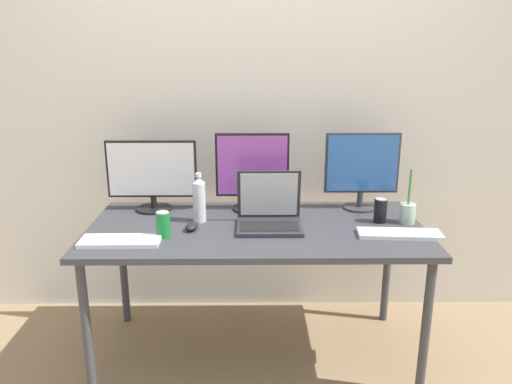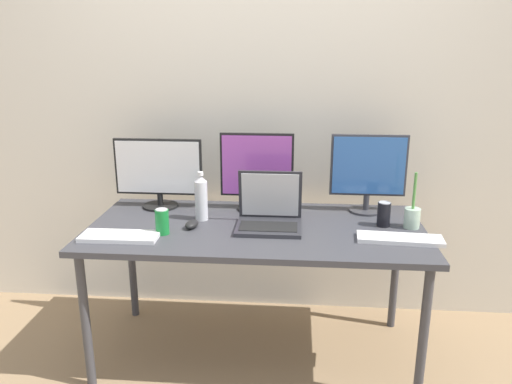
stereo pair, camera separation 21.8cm
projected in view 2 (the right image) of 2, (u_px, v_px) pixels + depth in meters
ground_plane at (256, 352)px, 2.74m from camera, size 16.00×16.00×0.00m
wall_back at (264, 102)px, 2.93m from camera, size 7.00×0.08×2.60m
work_desk at (256, 237)px, 2.55m from camera, size 1.69×0.81×0.74m
monitor_left at (159, 172)px, 2.77m from camera, size 0.49×0.20×0.39m
monitor_center at (257, 172)px, 2.72m from camera, size 0.40×0.22×0.43m
monitor_right at (368, 171)px, 2.68m from camera, size 0.41×0.18×0.43m
laptop_silver at (269, 214)px, 2.51m from camera, size 0.32×0.26×0.28m
keyboard_main at (120, 236)px, 2.36m from camera, size 0.37×0.15×0.02m
keyboard_aux at (400, 239)px, 2.33m from camera, size 0.40×0.15×0.02m
mouse_by_keyboard at (192, 224)px, 2.50m from camera, size 0.08×0.11×0.04m
water_bottle at (201, 198)px, 2.59m from camera, size 0.07×0.07×0.26m
soda_can_near_keyboard at (162, 222)px, 2.41m from camera, size 0.07×0.07×0.13m
soda_can_by_laptop at (384, 214)px, 2.51m from camera, size 0.07×0.07×0.13m
bamboo_vase at (412, 217)px, 2.49m from camera, size 0.08×0.08×0.29m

